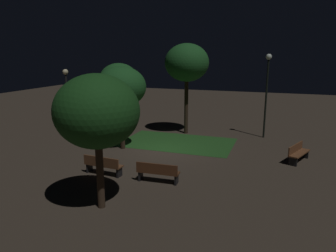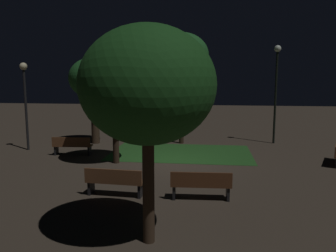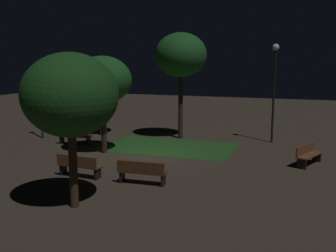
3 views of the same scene
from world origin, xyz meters
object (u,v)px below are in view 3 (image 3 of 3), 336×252
bench_lawn_edge (79,165)px  lamp_post_path_center (40,87)px  bench_near_trees (142,172)px  tree_tall_center (70,96)px  bench_back_row (74,136)px  tree_back_right (102,80)px  tree_right_canopy (102,76)px  lamp_post_plaza_east (274,78)px  tree_back_left (181,55)px  bench_front_right (308,154)px

bench_lawn_edge → lamp_post_path_center: bearing=136.1°
bench_near_trees → tree_tall_center: size_ratio=0.39×
bench_back_row → lamp_post_path_center: lamp_post_path_center is taller
bench_lawn_edge → lamp_post_path_center: size_ratio=0.42×
tree_back_right → lamp_post_path_center: bearing=158.7°
tree_tall_center → tree_right_canopy: 11.82m
tree_right_canopy → lamp_post_plaza_east: bearing=6.9°
bench_back_row → tree_back_right: 4.04m
tree_back_right → bench_near_trees: bearing=-46.9°
bench_back_row → lamp_post_path_center: bearing=162.1°
tree_back_left → lamp_post_path_center: size_ratio=1.38×
bench_near_trees → tree_back_left: 9.67m
tree_tall_center → lamp_post_path_center: tree_tall_center is taller
lamp_post_path_center → bench_lawn_edge: bearing=-43.9°
tree_right_canopy → lamp_post_path_center: bearing=-143.1°
bench_lawn_edge → lamp_post_plaza_east: 11.62m
bench_near_trees → tree_back_left: size_ratio=0.30×
bench_front_right → tree_back_left: tree_back_left is taller
bench_near_trees → tree_right_canopy: 10.47m
tree_back_right → tree_right_canopy: 4.69m
bench_front_right → lamp_post_plaza_east: lamp_post_plaza_east is taller
bench_near_trees → lamp_post_path_center: bearing=146.0°
bench_lawn_edge → bench_front_right: size_ratio=0.99×
tree_tall_center → lamp_post_path_center: 11.60m
bench_lawn_edge → tree_tall_center: tree_tall_center is taller
bench_back_row → lamp_post_plaza_east: lamp_post_plaza_east is taller
bench_front_right → tree_right_canopy: (-11.66, 3.15, 3.01)m
bench_near_trees → bench_front_right: 7.47m
bench_front_right → bench_lawn_edge: bearing=-149.5°
bench_near_trees → bench_back_row: size_ratio=1.00×
tree_tall_center → tree_back_left: tree_back_left is taller
lamp_post_path_center → lamp_post_plaza_east: bearing=14.6°
bench_near_trees → lamp_post_plaza_east: (3.76, 9.21, 3.05)m
tree_tall_center → tree_right_canopy: (-4.93, 10.75, 0.06)m
tree_tall_center → tree_back_right: size_ratio=1.01×
bench_near_trees → bench_back_row: bearing=140.4°
bench_near_trees → lamp_post_plaza_east: bearing=67.8°
tree_right_canopy → tree_tall_center: bearing=-65.4°
bench_near_trees → bench_back_row: 7.94m
bench_lawn_edge → bench_front_right: bearing=30.5°
tree_back_left → lamp_post_plaza_east: 5.23m
bench_lawn_edge → bench_near_trees: bearing=-0.0°
bench_near_trees → tree_back_right: (-3.69, 3.95, 3.03)m
tree_tall_center → bench_front_right: bearing=48.4°
tree_right_canopy → tree_back_right: bearing=-60.5°
tree_back_left → tree_back_right: bearing=-117.2°
bench_lawn_edge → bench_back_row: same height
tree_back_right → tree_right_canopy: (-2.31, 4.08, -0.02)m
tree_back_left → tree_back_right: tree_back_left is taller
bench_near_trees → tree_right_canopy: tree_right_canopy is taller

